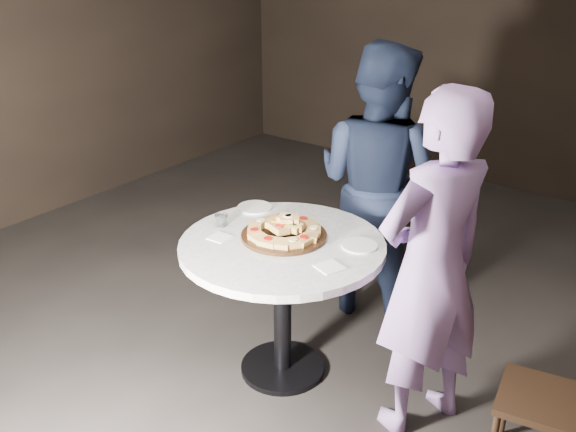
{
  "coord_description": "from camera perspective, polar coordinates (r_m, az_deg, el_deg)",
  "views": [
    {
      "loc": [
        1.84,
        -2.45,
        2.27
      ],
      "look_at": [
        0.03,
        -0.04,
        0.94
      ],
      "focal_mm": 40.0,
      "sensor_mm": 36.0,
      "label": 1
    }
  ],
  "objects": [
    {
      "name": "chair_far",
      "position": [
        4.48,
        10.5,
        1.23
      ],
      "size": [
        0.54,
        0.56,
        1.0
      ],
      "rotation": [
        0.0,
        0.0,
        2.98
      ],
      "color": "black",
      "rests_on": "ground"
    },
    {
      "name": "water_glass",
      "position": [
        3.5,
        -5.93,
        -0.39
      ],
      "size": [
        0.08,
        0.08,
        0.07
      ],
      "primitive_type": "imported",
      "rotation": [
        0.0,
        0.0,
        0.16
      ],
      "color": "silver",
      "rests_on": "table"
    },
    {
      "name": "napkin_near",
      "position": [
        3.38,
        -6.09,
        -1.9
      ],
      "size": [
        0.11,
        0.11,
        0.01
      ],
      "primitive_type": "cube",
      "rotation": [
        0.0,
        0.0,
        0.05
      ],
      "color": "white",
      "rests_on": "table"
    },
    {
      "name": "table",
      "position": [
        3.39,
        -0.51,
        -4.61
      ],
      "size": [
        1.41,
        1.41,
        0.81
      ],
      "rotation": [
        0.0,
        0.0,
        0.41
      ],
      "color": "black",
      "rests_on": "ground"
    },
    {
      "name": "plate_left",
      "position": [
        3.72,
        -2.98,
        0.77
      ],
      "size": [
        0.27,
        0.27,
        0.01
      ],
      "primitive_type": "cylinder",
      "rotation": [
        0.0,
        0.0,
        0.43
      ],
      "color": "white",
      "rests_on": "table"
    },
    {
      "name": "focaccia_pile",
      "position": [
        3.35,
        -0.29,
        -1.11
      ],
      "size": [
        0.4,
        0.4,
        0.11
      ],
      "rotation": [
        0.0,
        0.0,
        -0.21
      ],
      "color": "tan",
      "rests_on": "serving_board"
    },
    {
      "name": "floor",
      "position": [
        3.82,
        -0.06,
        -12.66
      ],
      "size": [
        7.0,
        7.0,
        0.0
      ],
      "primitive_type": "plane",
      "color": "black",
      "rests_on": "ground"
    },
    {
      "name": "serving_board",
      "position": [
        3.37,
        -0.36,
        -1.73
      ],
      "size": [
        0.48,
        0.48,
        0.02
      ],
      "primitive_type": "cylinder",
      "rotation": [
        0.0,
        0.0,
        0.07
      ],
      "color": "black",
      "rests_on": "table"
    },
    {
      "name": "diner_teal",
      "position": [
        3.02,
        12.65,
        -4.66
      ],
      "size": [
        0.62,
        0.74,
        1.72
      ],
      "primitive_type": "imported",
      "rotation": [
        0.0,
        0.0,
        -1.97
      ],
      "color": "#8369A6",
      "rests_on": "ground"
    },
    {
      "name": "diner_navy",
      "position": [
        3.97,
        7.91,
        2.89
      ],
      "size": [
        0.87,
        0.7,
        1.73
      ],
      "primitive_type": "imported",
      "rotation": [
        0.0,
        0.0,
        3.09
      ],
      "color": "#141D32",
      "rests_on": "ground"
    },
    {
      "name": "napkin_far",
      "position": [
        3.08,
        3.74,
        -4.56
      ],
      "size": [
        0.15,
        0.15,
        0.01
      ],
      "primitive_type": "cube",
      "rotation": [
        0.0,
        0.0,
        -0.36
      ],
      "color": "white",
      "rests_on": "table"
    },
    {
      "name": "plate_right",
      "position": [
        3.29,
        6.37,
        -2.62
      ],
      "size": [
        0.19,
        0.19,
        0.01
      ],
      "primitive_type": "cylinder",
      "rotation": [
        0.0,
        0.0,
        0.04
      ],
      "color": "white",
      "rests_on": "table"
    },
    {
      "name": "chair_right",
      "position": [
        3.1,
        23.38,
        -14.35
      ],
      "size": [
        0.44,
        0.43,
        0.79
      ],
      "rotation": [
        0.0,
        0.0,
        -1.41
      ],
      "color": "black",
      "rests_on": "ground"
    }
  ]
}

